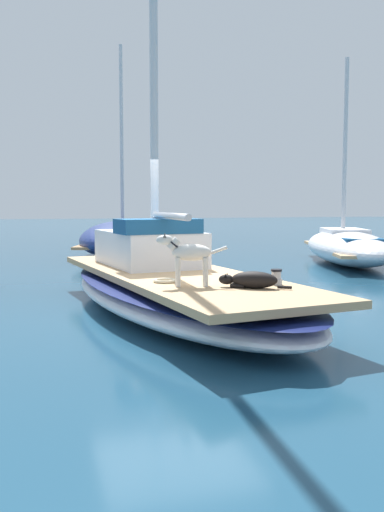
{
  "coord_description": "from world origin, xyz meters",
  "views": [
    {
      "loc": [
        -2.11,
        -8.5,
        1.74
      ],
      "look_at": [
        0.0,
        -1.0,
        1.01
      ],
      "focal_mm": 38.92,
      "sensor_mm": 36.0,
      "label": 1
    }
  ],
  "objects_px": {
    "coiled_rope": "(165,281)",
    "moored_boat_far_astern": "(120,237)",
    "dog_black": "(251,280)",
    "dog_white": "(188,254)",
    "moored_boat_starboard_side": "(348,246)",
    "sailboat_main": "(175,292)",
    "deck_winch": "(276,277)"
  },
  "relations": [
    {
      "from": "sailboat_main",
      "to": "moored_boat_far_astern",
      "type": "height_order",
      "value": "moored_boat_far_astern"
    },
    {
      "from": "deck_winch",
      "to": "moored_boat_starboard_side",
      "type": "height_order",
      "value": "moored_boat_starboard_side"
    },
    {
      "from": "dog_black",
      "to": "deck_winch",
      "type": "relative_size",
      "value": 4.02
    },
    {
      "from": "dog_white",
      "to": "deck_winch",
      "type": "height_order",
      "value": "dog_white"
    },
    {
      "from": "dog_black",
      "to": "moored_boat_far_astern",
      "type": "xyz_separation_m",
      "value": [
        0.14,
        12.62,
        -0.16
      ]
    },
    {
      "from": "sailboat_main",
      "to": "dog_white",
      "type": "distance_m",
      "value": 1.68
    },
    {
      "from": "coiled_rope",
      "to": "moored_boat_starboard_side",
      "type": "distance_m",
      "value": 9.87
    },
    {
      "from": "dog_black",
      "to": "coiled_rope",
      "type": "distance_m",
      "value": 1.26
    },
    {
      "from": "dog_black",
      "to": "coiled_rope",
      "type": "bearing_deg",
      "value": 139.01
    },
    {
      "from": "coiled_rope",
      "to": "moored_boat_starboard_side",
      "type": "relative_size",
      "value": 0.05
    },
    {
      "from": "coiled_rope",
      "to": "moored_boat_far_astern",
      "type": "distance_m",
      "value": 11.84
    },
    {
      "from": "sailboat_main",
      "to": "deck_winch",
      "type": "height_order",
      "value": "deck_winch"
    },
    {
      "from": "coiled_rope",
      "to": "moored_boat_starboard_side",
      "type": "bearing_deg",
      "value": 44.29
    },
    {
      "from": "dog_white",
      "to": "moored_boat_far_astern",
      "type": "relative_size",
      "value": 0.12
    },
    {
      "from": "deck_winch",
      "to": "moored_boat_starboard_side",
      "type": "distance_m",
      "value": 9.42
    },
    {
      "from": "coiled_rope",
      "to": "moored_boat_starboard_side",
      "type": "height_order",
      "value": "moored_boat_starboard_side"
    },
    {
      "from": "sailboat_main",
      "to": "moored_boat_starboard_side",
      "type": "xyz_separation_m",
      "value": [
        6.65,
        5.82,
        0.19
      ]
    },
    {
      "from": "sailboat_main",
      "to": "moored_boat_far_astern",
      "type": "xyz_separation_m",
      "value": [
        0.69,
        10.73,
        0.27
      ]
    },
    {
      "from": "sailboat_main",
      "to": "coiled_rope",
      "type": "height_order",
      "value": "coiled_rope"
    },
    {
      "from": "dog_white",
      "to": "moored_boat_far_astern",
      "type": "bearing_deg",
      "value": 85.89
    },
    {
      "from": "coiled_rope",
      "to": "moored_boat_far_astern",
      "type": "height_order",
      "value": "moored_boat_far_astern"
    },
    {
      "from": "dog_white",
      "to": "moored_boat_starboard_side",
      "type": "height_order",
      "value": "moored_boat_starboard_side"
    },
    {
      "from": "dog_black",
      "to": "deck_winch",
      "type": "height_order",
      "value": "dog_black"
    },
    {
      "from": "dog_black",
      "to": "dog_white",
      "type": "xyz_separation_m",
      "value": [
        -0.73,
        0.41,
        0.32
      ]
    },
    {
      "from": "dog_white",
      "to": "deck_winch",
      "type": "relative_size",
      "value": 4.41
    },
    {
      "from": "moored_boat_far_astern",
      "to": "moored_boat_starboard_side",
      "type": "bearing_deg",
      "value": -39.42
    },
    {
      "from": "moored_boat_starboard_side",
      "to": "dog_white",
      "type": "bearing_deg",
      "value": -133.11
    },
    {
      "from": "sailboat_main",
      "to": "dog_white",
      "type": "height_order",
      "value": "dog_white"
    },
    {
      "from": "dog_white",
      "to": "coiled_rope",
      "type": "relative_size",
      "value": 2.86
    },
    {
      "from": "sailboat_main",
      "to": "dog_black",
      "type": "bearing_deg",
      "value": -73.97
    },
    {
      "from": "deck_winch",
      "to": "coiled_rope",
      "type": "height_order",
      "value": "deck_winch"
    },
    {
      "from": "sailboat_main",
      "to": "deck_winch",
      "type": "distance_m",
      "value": 2.0
    }
  ]
}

